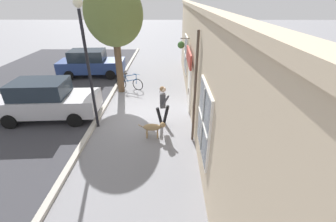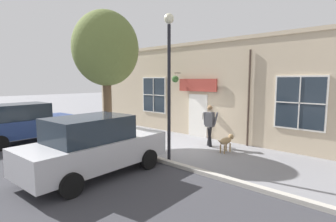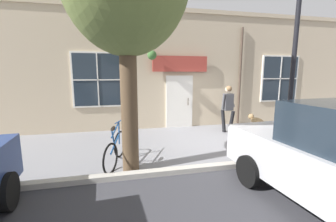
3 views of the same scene
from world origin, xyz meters
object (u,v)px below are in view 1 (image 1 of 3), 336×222
object	(u,v)px
dog_on_leash	(154,127)
leaning_bicycle	(129,83)
street_tree_by_curb	(114,16)
pedestrian_walking	(163,102)
street_lamp	(86,50)
parked_car_nearest_curb	(91,63)
parked_car_mid_block	(46,100)

from	to	relation	value
dog_on_leash	leaning_bicycle	xyz separation A→B (m)	(1.76, -5.06, -0.07)
street_tree_by_curb	leaning_bicycle	xyz separation A→B (m)	(-0.45, -0.31, -3.68)
street_tree_by_curb	leaning_bicycle	world-z (taller)	street_tree_by_curb
pedestrian_walking	street_lamp	world-z (taller)	street_lamp
street_tree_by_curb	street_lamp	xyz separation A→B (m)	(0.22, 3.97, -0.85)
parked_car_nearest_curb	parked_car_mid_block	xyz separation A→B (m)	(0.08, 6.00, 0.00)
street_tree_by_curb	parked_car_nearest_curb	world-z (taller)	street_tree_by_curb
parked_car_mid_block	pedestrian_walking	bearing A→B (deg)	173.66
dog_on_leash	leaning_bicycle	size ratio (longest dim) A/B	0.66
leaning_bicycle	parked_car_mid_block	size ratio (longest dim) A/B	0.38
pedestrian_walking	leaning_bicycle	distance (m)	4.62
dog_on_leash	street_tree_by_curb	xyz separation A→B (m)	(2.22, -4.75, 3.61)
leaning_bicycle	parked_car_nearest_curb	distance (m)	3.93
parked_car_nearest_curb	street_lamp	world-z (taller)	street_lamp
parked_car_nearest_curb	leaning_bicycle	bearing A→B (deg)	140.03
street_lamp	leaning_bicycle	bearing A→B (deg)	-98.96
street_lamp	pedestrian_walking	bearing A→B (deg)	-175.68
parked_car_nearest_curb	parked_car_mid_block	bearing A→B (deg)	89.20
pedestrian_walking	leaning_bicycle	xyz separation A→B (m)	(2.08, -4.07, -0.68)
street_tree_by_curb	pedestrian_walking	bearing A→B (deg)	124.06
parked_car_nearest_curb	parked_car_mid_block	size ratio (longest dim) A/B	1.00
street_tree_by_curb	street_lamp	distance (m)	4.06
pedestrian_walking	street_tree_by_curb	xyz separation A→B (m)	(2.54, -3.76, 3.00)
pedestrian_walking	dog_on_leash	distance (m)	1.21
street_tree_by_curb	parked_car_nearest_curb	xyz separation A→B (m)	(2.53, -2.81, -3.18)
dog_on_leash	parked_car_mid_block	world-z (taller)	parked_car_mid_block
street_lamp	parked_car_mid_block	bearing A→B (deg)	-18.06
pedestrian_walking	parked_car_mid_block	size ratio (longest dim) A/B	0.40
leaning_bicycle	street_lamp	bearing A→B (deg)	81.04
parked_car_mid_block	street_tree_by_curb	bearing A→B (deg)	-129.39
dog_on_leash	street_tree_by_curb	world-z (taller)	street_tree_by_curb
dog_on_leash	street_tree_by_curb	bearing A→B (deg)	-65.01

